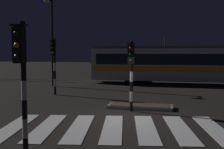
{
  "coord_description": "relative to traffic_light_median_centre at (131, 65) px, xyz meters",
  "views": [
    {
      "loc": [
        2.0,
        -11.08,
        2.73
      ],
      "look_at": [
        -1.42,
        4.63,
        1.4
      ],
      "focal_mm": 43.15,
      "sensor_mm": 36.0,
      "label": 1
    }
  ],
  "objects": [
    {
      "name": "traffic_light_corner_far_left",
      "position": [
        -5.48,
        3.76,
        0.23
      ],
      "size": [
        0.36,
        0.42,
        3.59
      ],
      "color": "black",
      "rests_on": "ground"
    },
    {
      "name": "tram",
      "position": [
        3.92,
        11.45,
        -0.38
      ],
      "size": [
        17.94,
        2.58,
        4.15
      ],
      "color": "silver",
      "rests_on": "ground"
    },
    {
      "name": "crosswalk_zebra",
      "position": [
        -0.26,
        -2.83,
        -2.13
      ],
      "size": [
        8.42,
        4.95,
        0.02
      ],
      "color": "silver",
      "rests_on": "ground"
    },
    {
      "name": "traffic_island",
      "position": [
        0.33,
        0.85,
        -2.05
      ],
      "size": [
        3.15,
        1.03,
        0.18
      ],
      "color": "slate",
      "rests_on": "ground"
    },
    {
      "name": "traffic_light_kerb_mid_left",
      "position": [
        -1.93,
        -5.99,
        0.18
      ],
      "size": [
        0.36,
        0.42,
        3.51
      ],
      "color": "black",
      "rests_on": "ground"
    },
    {
      "name": "traffic_light_median_centre",
      "position": [
        0.0,
        0.0,
        0.0
      ],
      "size": [
        0.36,
        0.42,
        3.24
      ],
      "color": "black",
      "rests_on": "ground"
    },
    {
      "name": "rail_far",
      "position": [
        -0.26,
        12.17,
        -2.12
      ],
      "size": [
        80.0,
        0.12,
        0.03
      ],
      "primitive_type": "cube",
      "color": "#59595E",
      "rests_on": "ground"
    },
    {
      "name": "street_lamp_trackside_left",
      "position": [
        -7.46,
        7.61,
        2.26
      ],
      "size": [
        0.44,
        1.21,
        6.89
      ],
      "color": "black",
      "rests_on": "ground"
    },
    {
      "name": "ground_plane",
      "position": [
        -0.26,
        -1.04,
        -2.14
      ],
      "size": [
        120.0,
        120.0,
        0.0
      ],
      "primitive_type": "plane",
      "color": "black"
    },
    {
      "name": "rail_near",
      "position": [
        -0.26,
        10.74,
        -2.12
      ],
      "size": [
        80.0,
        0.12,
        0.03
      ],
      "primitive_type": "cube",
      "color": "#59595E",
      "rests_on": "ground"
    }
  ]
}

